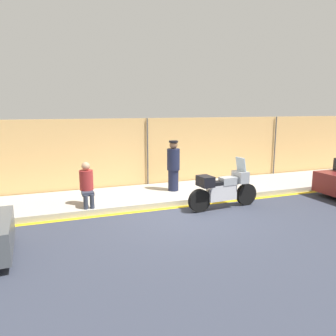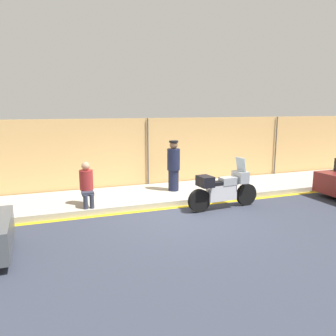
# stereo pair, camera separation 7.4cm
# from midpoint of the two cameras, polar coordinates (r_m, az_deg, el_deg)

# --- Properties ---
(ground_plane) EXTENTS (120.00, 120.00, 0.00)m
(ground_plane) POSITION_cam_midpoint_polar(r_m,az_deg,el_deg) (9.14, 2.82, -8.37)
(ground_plane) COLOR #333847
(sidewalk) EXTENTS (41.57, 2.43, 0.17)m
(sidewalk) POSITION_cam_midpoint_polar(r_m,az_deg,el_deg) (11.00, -1.45, -4.61)
(sidewalk) COLOR #ADA89E
(sidewalk) RESTS_ON ground_plane
(curb_paint_stripe) EXTENTS (41.57, 0.18, 0.01)m
(curb_paint_stripe) POSITION_cam_midpoint_polar(r_m,az_deg,el_deg) (9.84, 1.00, -6.94)
(curb_paint_stripe) COLOR gold
(curb_paint_stripe) RESTS_ON ground_plane
(storefront_fence) EXTENTS (39.49, 0.17, 2.58)m
(storefront_fence) POSITION_cam_midpoint_polar(r_m,az_deg,el_deg) (11.98, -3.47, 2.50)
(storefront_fence) COLOR #E5B26B
(storefront_fence) RESTS_ON ground_plane
(motorcycle) EXTENTS (2.33, 0.61, 1.50)m
(motorcycle) POSITION_cam_midpoint_polar(r_m,az_deg,el_deg) (9.77, 9.80, -3.58)
(motorcycle) COLOR black
(motorcycle) RESTS_ON ground_plane
(officer_standing) EXTENTS (0.43, 0.43, 1.70)m
(officer_standing) POSITION_cam_midpoint_polar(r_m,az_deg,el_deg) (10.99, 1.17, 0.44)
(officer_standing) COLOR #191E38
(officer_standing) RESTS_ON sidewalk
(person_seated_on_curb) EXTENTS (0.39, 0.66, 1.26)m
(person_seated_on_curb) POSITION_cam_midpoint_polar(r_m,az_deg,el_deg) (9.61, -13.78, -2.36)
(person_seated_on_curb) COLOR #2D3342
(person_seated_on_curb) RESTS_ON sidewalk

